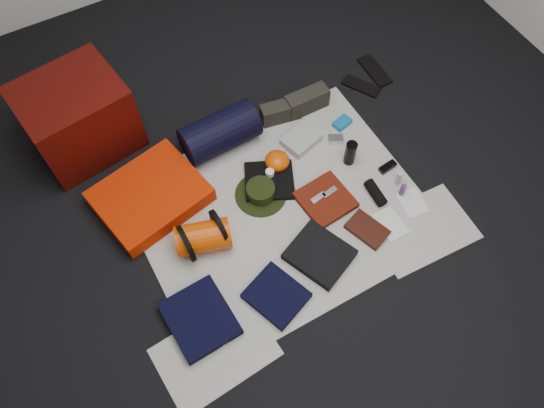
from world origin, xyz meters
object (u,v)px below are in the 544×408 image
stuff_sack (203,237)px  paperback_book (367,229)px  sleeping_pad (150,196)px  navy_duffel (220,132)px  water_bottle (350,153)px  compact_camera (335,139)px  red_cabinet (78,118)px

stuff_sack → paperback_book: stuff_sack is taller
sleeping_pad → navy_duffel: (0.54, 0.17, 0.07)m
water_bottle → compact_camera: size_ratio=1.86×
water_bottle → compact_camera: 0.18m
water_bottle → paperback_book: (-0.17, -0.46, -0.07)m
red_cabinet → navy_duffel: red_cabinet is taller
sleeping_pad → compact_camera: size_ratio=6.35×
sleeping_pad → water_bottle: (1.17, -0.33, 0.03)m
stuff_sack → compact_camera: (1.03, 0.25, -0.07)m
sleeping_pad → water_bottle: 1.22m
red_cabinet → paperback_book: red_cabinet is taller
paperback_book → sleeping_pad: bearing=122.5°
navy_duffel → paperback_book: (0.45, -0.95, -0.11)m
red_cabinet → water_bottle: 1.64m
water_bottle → navy_duffel: bearing=141.6°
sleeping_pad → navy_duffel: navy_duffel is taller
paperback_book → water_bottle: bearing=49.8°
red_cabinet → paperback_book: 1.83m
stuff_sack → water_bottle: stuff_sack is taller
stuff_sack → navy_duffel: bearing=55.6°
red_cabinet → paperback_book: size_ratio=2.55×
sleeping_pad → water_bottle: bearing=-15.8°
red_cabinet → compact_camera: 1.57m
water_bottle → compact_camera: bearing=86.5°
sleeping_pad → stuff_sack: bearing=-69.8°
paperback_book → red_cabinet: bearing=111.1°
navy_duffel → compact_camera: size_ratio=5.02×
sleeping_pad → stuff_sack: (0.15, -0.41, 0.03)m
stuff_sack → paperback_book: (0.85, -0.38, -0.07)m
navy_duffel → water_bottle: size_ratio=2.70×
sleeping_pad → water_bottle: size_ratio=3.42×
water_bottle → sleeping_pad: bearing=164.2°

